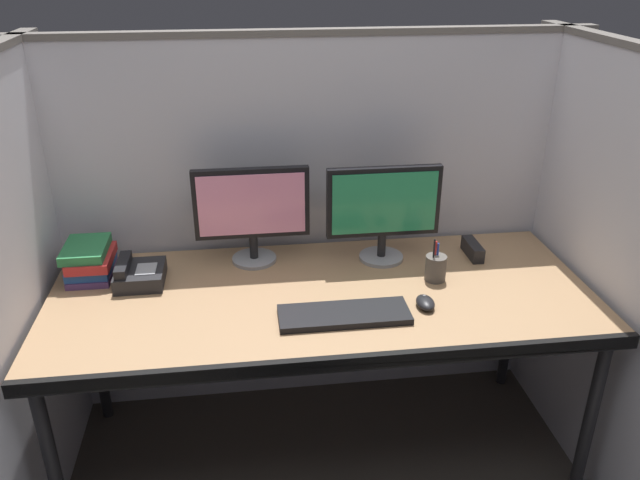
# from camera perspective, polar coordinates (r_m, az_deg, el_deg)

# --- Properties ---
(cubicle_partition_rear) EXTENTS (2.21, 0.06, 1.57)m
(cubicle_partition_rear) POSITION_cam_1_polar(r_m,az_deg,el_deg) (2.58, -1.13, 1.09)
(cubicle_partition_rear) COLOR silver
(cubicle_partition_rear) RESTS_ON ground
(cubicle_partition_left) EXTENTS (0.06, 1.41, 1.57)m
(cubicle_partition_left) POSITION_cam_1_polar(r_m,az_deg,el_deg) (2.21, -26.10, -6.13)
(cubicle_partition_left) COLOR silver
(cubicle_partition_left) RESTS_ON ground
(cubicle_partition_right) EXTENTS (0.06, 1.41, 1.57)m
(cubicle_partition_right) POSITION_cam_1_polar(r_m,az_deg,el_deg) (2.43, 24.51, -3.00)
(cubicle_partition_right) COLOR silver
(cubicle_partition_right) RESTS_ON ground
(desk) EXTENTS (1.90, 0.80, 0.74)m
(desk) POSITION_cam_1_polar(r_m,az_deg,el_deg) (2.22, 0.21, -6.04)
(desk) COLOR #997551
(desk) RESTS_ON ground
(monitor_left) EXTENTS (0.43, 0.17, 0.37)m
(monitor_left) POSITION_cam_1_polar(r_m,az_deg,el_deg) (2.35, -6.22, 2.82)
(monitor_left) COLOR gray
(monitor_left) RESTS_ON desk
(monitor_right) EXTENTS (0.43, 0.17, 0.37)m
(monitor_right) POSITION_cam_1_polar(r_m,az_deg,el_deg) (2.36, 5.80, 2.96)
(monitor_right) COLOR gray
(monitor_right) RESTS_ON desk
(keyboard_main) EXTENTS (0.43, 0.15, 0.02)m
(keyboard_main) POSITION_cam_1_polar(r_m,az_deg,el_deg) (2.06, 2.21, -6.80)
(keyboard_main) COLOR black
(keyboard_main) RESTS_ON desk
(computer_mouse) EXTENTS (0.06, 0.10, 0.04)m
(computer_mouse) POSITION_cam_1_polar(r_m,az_deg,el_deg) (2.14, 9.56, -5.64)
(computer_mouse) COLOR black
(computer_mouse) RESTS_ON desk
(red_stapler) EXTENTS (0.04, 0.15, 0.06)m
(red_stapler) POSITION_cam_1_polar(r_m,az_deg,el_deg) (2.52, 13.72, -0.82)
(red_stapler) COLOR black
(red_stapler) RESTS_ON desk
(desk_phone) EXTENTS (0.17, 0.19, 0.09)m
(desk_phone) POSITION_cam_1_polar(r_m,az_deg,el_deg) (2.35, -16.19, -3.00)
(desk_phone) COLOR black
(desk_phone) RESTS_ON desk
(pen_cup) EXTENTS (0.08, 0.08, 0.16)m
(pen_cup) POSITION_cam_1_polar(r_m,az_deg,el_deg) (2.30, 10.47, -2.49)
(pen_cup) COLOR #4C4742
(pen_cup) RESTS_ON desk
(book_stack) EXTENTS (0.17, 0.22, 0.13)m
(book_stack) POSITION_cam_1_polar(r_m,az_deg,el_deg) (2.43, -20.20, -1.77)
(book_stack) COLOR #4C3366
(book_stack) RESTS_ON desk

